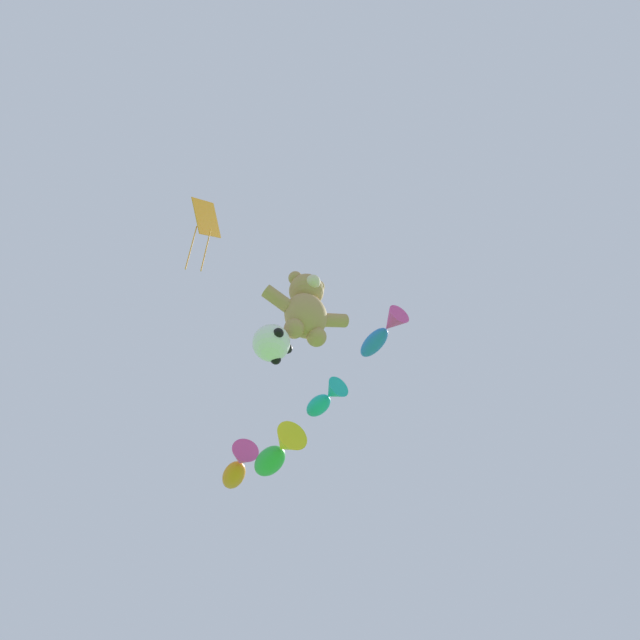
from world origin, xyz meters
name	(u,v)px	position (x,y,z in m)	size (l,w,h in m)	color
teddy_bear_kite	(306,307)	(1.32, 6.04, 12.58)	(2.24, 0.99, 2.28)	tan
soccer_ball_kite	(272,343)	(0.60, 6.23, 11.18)	(0.92, 0.91, 0.85)	white
fish_kite_cobalt	(383,332)	(4.61, 7.66, 14.94)	(0.74, 1.98, 0.69)	blue
fish_kite_teal	(326,399)	(4.34, 10.90, 14.78)	(0.94, 1.73, 0.77)	#19ADB2
fish_kite_emerald	(278,452)	(3.73, 13.25, 14.04)	(1.17, 2.42, 1.12)	green
fish_kite_tangerine	(238,466)	(3.17, 15.67, 14.85)	(1.15, 2.44, 0.99)	orange
diamond_kite	(205,222)	(-1.31, 7.24, 16.21)	(1.22, 0.92, 3.31)	orange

